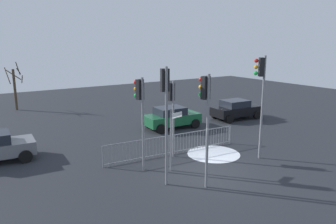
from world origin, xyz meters
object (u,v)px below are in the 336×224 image
(direction_sign_post, at_px, (172,136))
(traffic_light_foreground_right, at_px, (171,101))
(car_black_far, at_px, (236,109))
(traffic_light_mid_right, at_px, (261,85))
(bare_tree_left, at_px, (15,87))
(car_green_trailing, at_px, (171,117))
(traffic_light_rear_right, at_px, (165,99))
(traffic_light_rear_left, at_px, (206,105))
(traffic_light_mid_left, at_px, (140,103))

(direction_sign_post, bearing_deg, traffic_light_foreground_right, 42.79)
(car_black_far, bearing_deg, traffic_light_mid_right, -123.79)
(bare_tree_left, bearing_deg, car_green_trailing, -57.13)
(traffic_light_foreground_right, relative_size, car_black_far, 1.00)
(traffic_light_rear_right, height_order, traffic_light_rear_left, traffic_light_rear_right)
(traffic_light_rear_right, xyz_separation_m, car_black_far, (10.68, 6.75, -2.81))
(car_black_far, relative_size, car_green_trailing, 1.01)
(car_black_far, bearing_deg, bare_tree_left, 140.42)
(traffic_light_rear_right, height_order, traffic_light_mid_right, traffic_light_mid_right)
(traffic_light_foreground_right, relative_size, bare_tree_left, 0.94)
(traffic_light_rear_left, height_order, direction_sign_post, traffic_light_rear_left)
(car_green_trailing, bearing_deg, direction_sign_post, -121.10)
(traffic_light_foreground_right, height_order, car_black_far, traffic_light_foreground_right)
(traffic_light_foreground_right, bearing_deg, car_green_trailing, 50.06)
(traffic_light_rear_right, height_order, car_black_far, traffic_light_rear_right)
(traffic_light_mid_right, bearing_deg, direction_sign_post, 110.90)
(traffic_light_rear_left, distance_m, direction_sign_post, 2.75)
(traffic_light_mid_right, relative_size, bare_tree_left, 1.24)
(bare_tree_left, bearing_deg, traffic_light_rear_left, -78.98)
(traffic_light_rear_right, distance_m, car_black_far, 12.94)
(traffic_light_rear_right, xyz_separation_m, car_green_trailing, (5.09, 7.20, -2.81))
(traffic_light_rear_right, relative_size, bare_tree_left, 1.18)
(traffic_light_mid_left, distance_m, direction_sign_post, 2.07)
(traffic_light_foreground_right, height_order, bare_tree_left, bare_tree_left)
(traffic_light_rear_left, bearing_deg, direction_sign_post, 89.83)
(car_green_trailing, bearing_deg, traffic_light_rear_left, -112.88)
(direction_sign_post, bearing_deg, traffic_light_mid_left, 127.75)
(traffic_light_rear_right, bearing_deg, traffic_light_rear_left, -30.66)
(traffic_light_mid_right, height_order, direction_sign_post, traffic_light_mid_right)
(traffic_light_rear_left, distance_m, traffic_light_foreground_right, 3.86)
(traffic_light_rear_left, xyz_separation_m, car_green_trailing, (3.90, 8.28, -2.62))
(traffic_light_mid_right, bearing_deg, car_green_trailing, 37.21)
(car_green_trailing, height_order, bare_tree_left, bare_tree_left)
(car_black_far, distance_m, car_green_trailing, 5.61)
(traffic_light_rear_left, bearing_deg, bare_tree_left, 96.10)
(traffic_light_rear_right, bearing_deg, traffic_light_mid_right, 11.53)
(traffic_light_foreground_right, bearing_deg, traffic_light_rear_left, -109.41)
(traffic_light_mid_left, height_order, traffic_light_rear_left, traffic_light_rear_left)
(traffic_light_mid_left, bearing_deg, bare_tree_left, 84.31)
(traffic_light_foreground_right, bearing_deg, traffic_light_mid_left, -167.01)
(traffic_light_mid_right, xyz_separation_m, car_black_far, (5.17, 6.76, -3.01))
(traffic_light_mid_right, height_order, traffic_light_rear_left, traffic_light_mid_right)
(traffic_light_mid_right, distance_m, bare_tree_left, 21.20)
(traffic_light_rear_left, xyz_separation_m, bare_tree_left, (-3.99, 20.49, -1.37))
(direction_sign_post, bearing_deg, car_black_far, 16.24)
(traffic_light_rear_left, height_order, traffic_light_foreground_right, traffic_light_rear_left)
(bare_tree_left, bearing_deg, direction_sign_post, -78.27)
(traffic_light_foreground_right, height_order, car_green_trailing, traffic_light_foreground_right)
(direction_sign_post, bearing_deg, traffic_light_rear_right, -148.85)
(car_black_far, relative_size, bare_tree_left, 0.94)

